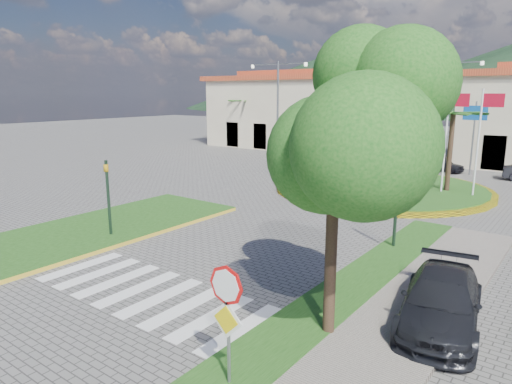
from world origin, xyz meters
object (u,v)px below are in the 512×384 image
Objects in this scene: car_dark_a at (442,164)px; car_side_right at (441,301)px; roundabout_island at (381,188)px; stop_sign at (227,308)px; deciduous_tree at (336,122)px; white_van at (313,150)px.

car_side_right is (6.51, -24.03, 0.12)m from car_dark_a.
roundabout_island is 4.79× the size of stop_sign.
roundabout_island is at bearing -172.40° from car_dark_a.
deciduous_tree is at bearing -156.54° from car_dark_a.
car_side_right is (7.50, -14.81, 0.48)m from roundabout_island.
roundabout_island is 18.55m from deciduous_tree.
deciduous_tree is 5.41m from car_side_right.
car_dark_a is at bearing 99.76° from deciduous_tree.
car_dark_a is 24.90m from car_side_right.
car_dark_a is (12.03, -1.75, -0.04)m from white_van.
car_dark_a is at bearing 94.84° from car_side_right.
white_van is 12.16m from car_dark_a.
car_dark_a is (0.99, 9.22, 0.36)m from roundabout_island.
deciduous_tree reaches higher than car_side_right.
white_van is 0.92× the size of car_side_right.
roundabout_island is 15.57m from white_van.
white_van is at bearing 115.42° from car_side_right.
deciduous_tree reaches higher than roundabout_island.
stop_sign reaches higher than car_dark_a.
roundabout_island is at bearing 103.73° from stop_sign.
roundabout_island reaches higher than car_dark_a.
deciduous_tree is (0.60, 3.04, 3.38)m from stop_sign.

